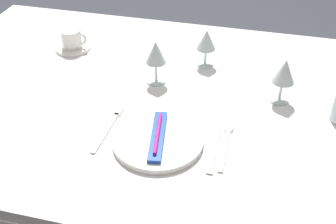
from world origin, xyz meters
TOP-DOWN VIEW (x-y plane):
  - dining_table at (0.00, 0.00)m, footprint 1.80×1.11m
  - dinner_plate at (0.01, -0.23)m, footprint 0.26×0.26m
  - toothbrush_package at (0.01, -0.23)m, footprint 0.07×0.21m
  - fork_outer at (-0.15, -0.20)m, footprint 0.03×0.22m
  - dinner_knife at (0.17, -0.20)m, footprint 0.02×0.23m
  - spoon_soup at (0.20, -0.17)m, footprint 0.03×0.21m
  - saucer_left at (-0.45, 0.22)m, footprint 0.14×0.14m
  - coffee_cup_left at (-0.45, 0.22)m, footprint 0.10×0.08m
  - wine_glass_centre at (0.07, 0.23)m, footprint 0.07×0.07m
  - wine_glass_left at (0.34, 0.06)m, footprint 0.07×0.07m
  - wine_glass_right at (-0.08, 0.08)m, footprint 0.07×0.07m

SIDE VIEW (x-z plane):
  - dining_table at x=0.00m, z-range 0.29..1.03m
  - dinner_knife at x=0.17m, z-range 0.74..0.74m
  - fork_outer at x=-0.15m, z-range 0.74..0.74m
  - spoon_soup at x=0.20m, z-range 0.74..0.75m
  - saucer_left at x=-0.45m, z-range 0.74..0.75m
  - dinner_plate at x=0.01m, z-range 0.74..0.76m
  - toothbrush_package at x=0.01m, z-range 0.75..0.78m
  - coffee_cup_left at x=-0.45m, z-range 0.75..0.82m
  - wine_glass_centre at x=0.07m, z-range 0.77..0.90m
  - wine_glass_left at x=0.34m, z-range 0.77..0.92m
  - wine_glass_right at x=-0.08m, z-range 0.77..0.92m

